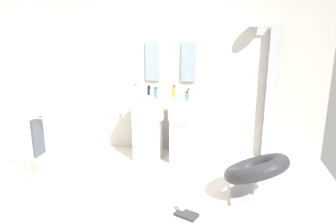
% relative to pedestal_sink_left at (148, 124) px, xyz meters
% --- Properties ---
extents(ground_plane, '(4.80, 3.60, 0.04)m').
position_rel_pedestal_sink_left_xyz_m(ground_plane, '(0.29, -1.22, -0.58)').
color(ground_plane, silver).
extents(rear_partition, '(4.80, 0.10, 2.60)m').
position_rel_pedestal_sink_left_xyz_m(rear_partition, '(0.29, 0.43, 0.74)').
color(rear_partition, beige).
rests_on(rear_partition, ground_plane).
extents(pedestal_sink_left, '(0.51, 0.51, 1.09)m').
position_rel_pedestal_sink_left_xyz_m(pedestal_sink_left, '(0.00, 0.00, 0.00)').
color(pedestal_sink_left, white).
rests_on(pedestal_sink_left, ground_plane).
extents(pedestal_sink_right, '(0.51, 0.51, 1.09)m').
position_rel_pedestal_sink_left_xyz_m(pedestal_sink_right, '(0.58, 0.00, 0.00)').
color(pedestal_sink_right, white).
rests_on(pedestal_sink_right, ground_plane).
extents(vanity_mirror_left, '(0.22, 0.03, 0.61)m').
position_rel_pedestal_sink_left_xyz_m(vanity_mirror_left, '(0.00, 0.36, 0.94)').
color(vanity_mirror_left, '#8C9EA8').
extents(vanity_mirror_right, '(0.22, 0.03, 0.61)m').
position_rel_pedestal_sink_left_xyz_m(vanity_mirror_right, '(0.58, 0.36, 0.94)').
color(vanity_mirror_right, '#8C9EA8').
extents(shower_column, '(0.49, 0.24, 2.05)m').
position_rel_pedestal_sink_left_xyz_m(shower_column, '(1.82, 0.31, 0.52)').
color(shower_column, '#B7BABF').
rests_on(shower_column, ground_plane).
extents(lounge_chair, '(1.09, 1.09, 0.65)m').
position_rel_pedestal_sink_left_xyz_m(lounge_chair, '(1.55, -1.00, -0.21)').
color(lounge_chair, '#B7BABF').
rests_on(lounge_chair, ground_plane).
extents(towel_rack, '(0.37, 0.22, 0.95)m').
position_rel_pedestal_sink_left_xyz_m(towel_rack, '(-1.21, -1.08, 0.07)').
color(towel_rack, '#B7BABF').
rests_on(towel_rack, ground_plane).
extents(area_rug, '(1.22, 0.69, 0.01)m').
position_rel_pedestal_sink_left_xyz_m(area_rug, '(0.80, -1.46, -0.55)').
color(area_rug, beige).
rests_on(area_rug, ground_plane).
extents(magazine_charcoal, '(0.28, 0.23, 0.03)m').
position_rel_pedestal_sink_left_xyz_m(magazine_charcoal, '(0.80, -1.51, -0.53)').
color(magazine_charcoal, '#38383D').
rests_on(magazine_charcoal, area_rug).
extents(coffee_mug, '(0.09, 0.09, 0.09)m').
position_rel_pedestal_sink_left_xyz_m(coffee_mug, '(0.73, -1.43, -0.50)').
color(coffee_mug, white).
rests_on(coffee_mug, area_rug).
extents(soap_bottle_blue, '(0.05, 0.05, 0.16)m').
position_rel_pedestal_sink_left_xyz_m(soap_bottle_blue, '(0.14, -0.04, 0.51)').
color(soap_bottle_blue, '#4C72B7').
rests_on(soap_bottle_blue, pedestal_sink_left).
extents(soap_bottle_amber, '(0.06, 0.06, 0.19)m').
position_rel_pedestal_sink_left_xyz_m(soap_bottle_amber, '(0.40, 0.04, 0.52)').
color(soap_bottle_amber, '#C68C38').
rests_on(soap_bottle_amber, pedestal_sink_right).
extents(soap_bottle_black, '(0.05, 0.05, 0.16)m').
position_rel_pedestal_sink_left_xyz_m(soap_bottle_black, '(-0.01, 0.15, 0.51)').
color(soap_bottle_black, black).
rests_on(soap_bottle_black, pedestal_sink_left).
extents(soap_bottle_clear, '(0.05, 0.05, 0.18)m').
position_rel_pedestal_sink_left_xyz_m(soap_bottle_clear, '(0.64, -0.15, 0.52)').
color(soap_bottle_clear, silver).
rests_on(soap_bottle_clear, pedestal_sink_right).
extents(soap_bottle_white, '(0.04, 0.04, 0.18)m').
position_rel_pedestal_sink_left_xyz_m(soap_bottle_white, '(-0.19, 0.02, 0.52)').
color(soap_bottle_white, white).
rests_on(soap_bottle_white, pedestal_sink_left).
extents(soap_bottle_green, '(0.06, 0.06, 0.15)m').
position_rel_pedestal_sink_left_xyz_m(soap_bottle_green, '(0.63, -0.17, 0.50)').
color(soap_bottle_green, '#59996B').
rests_on(soap_bottle_green, pedestal_sink_right).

